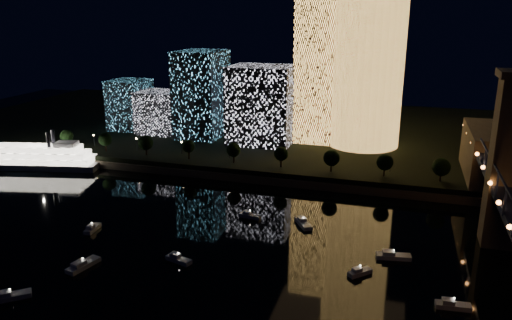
# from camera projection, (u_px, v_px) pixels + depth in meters

# --- Properties ---
(ground) EXTENTS (520.00, 520.00, 0.00)m
(ground) POSITION_uv_depth(u_px,v_px,m) (231.00, 299.00, 117.32)
(ground) COLOR black
(ground) RESTS_ON ground
(far_bank) EXTENTS (420.00, 160.00, 5.00)m
(far_bank) POSITION_uv_depth(u_px,v_px,m) (332.00, 134.00, 263.24)
(far_bank) COLOR black
(far_bank) RESTS_ON ground
(seawall) EXTENTS (420.00, 6.00, 3.00)m
(seawall) POSITION_uv_depth(u_px,v_px,m) (302.00, 182.00, 192.04)
(seawall) COLOR #6B5E4C
(seawall) RESTS_ON ground
(tower_cylindrical) EXTENTS (34.00, 34.00, 89.09)m
(tower_cylindrical) POSITION_uv_depth(u_px,v_px,m) (369.00, 47.00, 219.82)
(tower_cylindrical) COLOR #EDA84C
(tower_cylindrical) RESTS_ON far_bank
(tower_rectangular) EXTENTS (21.91, 21.91, 69.72)m
(tower_rectangular) POSITION_uv_depth(u_px,v_px,m) (321.00, 67.00, 231.52)
(tower_rectangular) COLOR #EDA84C
(tower_rectangular) RESTS_ON far_bank
(midrise_blocks) EXTENTS (97.76, 30.11, 41.54)m
(midrise_blocks) POSITION_uv_depth(u_px,v_px,m) (208.00, 102.00, 242.87)
(midrise_blocks) COLOR silver
(midrise_blocks) RESTS_ON far_bank
(riverboat) EXTENTS (57.12, 23.17, 16.88)m
(riverboat) POSITION_uv_depth(u_px,v_px,m) (33.00, 158.00, 214.01)
(riverboat) COLOR silver
(riverboat) RESTS_ON ground
(motorboats) EXTENTS (108.86, 80.71, 2.78)m
(motorboats) POSITION_uv_depth(u_px,v_px,m) (227.00, 270.00, 128.69)
(motorboats) COLOR silver
(motorboats) RESTS_ON ground
(esplanade_trees) EXTENTS (166.28, 6.71, 8.85)m
(esplanade_trees) POSITION_uv_depth(u_px,v_px,m) (244.00, 151.00, 202.00)
(esplanade_trees) COLOR black
(esplanade_trees) RESTS_ON far_bank
(street_lamps) EXTENTS (132.70, 0.70, 5.65)m
(street_lamps) POSITION_uv_depth(u_px,v_px,m) (229.00, 149.00, 210.25)
(street_lamps) COLOR black
(street_lamps) RESTS_ON far_bank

